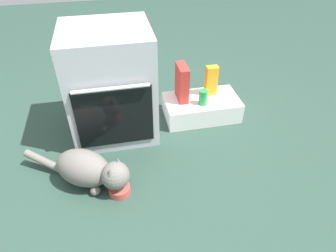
{
  "coord_description": "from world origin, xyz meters",
  "views": [
    {
      "loc": [
        0.05,
        -1.37,
        1.46
      ],
      "look_at": [
        0.36,
        0.13,
        0.25
      ],
      "focal_mm": 32.16,
      "sensor_mm": 36.0,
      "label": 1
    }
  ],
  "objects_px": {
    "pantry_cabinet": "(201,107)",
    "cereal_box": "(182,83)",
    "food_bowl": "(120,189)",
    "oven": "(111,84)",
    "soda_can": "(203,97)",
    "juice_carton": "(211,81)",
    "cat": "(89,169)"
  },
  "relations": [
    {
      "from": "cereal_box",
      "to": "oven",
      "type": "bearing_deg",
      "value": -172.86
    },
    {
      "from": "oven",
      "to": "pantry_cabinet",
      "type": "distance_m",
      "value": 0.75
    },
    {
      "from": "food_bowl",
      "to": "juice_carton",
      "type": "xyz_separation_m",
      "value": [
        0.79,
        0.73,
        0.25
      ]
    },
    {
      "from": "oven",
      "to": "juice_carton",
      "type": "height_order",
      "value": "oven"
    },
    {
      "from": "juice_carton",
      "to": "food_bowl",
      "type": "bearing_deg",
      "value": -137.56
    },
    {
      "from": "pantry_cabinet",
      "to": "soda_can",
      "type": "distance_m",
      "value": 0.16
    },
    {
      "from": "oven",
      "to": "food_bowl",
      "type": "xyz_separation_m",
      "value": [
        -0.02,
        -0.64,
        -0.36
      ]
    },
    {
      "from": "oven",
      "to": "pantry_cabinet",
      "type": "relative_size",
      "value": 1.34
    },
    {
      "from": "pantry_cabinet",
      "to": "soda_can",
      "type": "bearing_deg",
      "value": -102.96
    },
    {
      "from": "cat",
      "to": "cereal_box",
      "type": "xyz_separation_m",
      "value": [
        0.72,
        0.6,
        0.17
      ]
    },
    {
      "from": "pantry_cabinet",
      "to": "cat",
      "type": "height_order",
      "value": "cat"
    },
    {
      "from": "juice_carton",
      "to": "cereal_box",
      "type": "relative_size",
      "value": 0.86
    },
    {
      "from": "cat",
      "to": "soda_can",
      "type": "relative_size",
      "value": 5.52
    },
    {
      "from": "pantry_cabinet",
      "to": "food_bowl",
      "type": "bearing_deg",
      "value": -136.85
    },
    {
      "from": "food_bowl",
      "to": "cereal_box",
      "type": "height_order",
      "value": "cereal_box"
    },
    {
      "from": "pantry_cabinet",
      "to": "cereal_box",
      "type": "xyz_separation_m",
      "value": [
        -0.15,
        0.04,
        0.22
      ]
    },
    {
      "from": "soda_can",
      "to": "cereal_box",
      "type": "relative_size",
      "value": 0.43
    },
    {
      "from": "food_bowl",
      "to": "cereal_box",
      "type": "distance_m",
      "value": 0.94
    },
    {
      "from": "juice_carton",
      "to": "soda_can",
      "type": "height_order",
      "value": "juice_carton"
    },
    {
      "from": "food_bowl",
      "to": "oven",
      "type": "bearing_deg",
      "value": 87.84
    },
    {
      "from": "juice_carton",
      "to": "soda_can",
      "type": "xyz_separation_m",
      "value": [
        -0.1,
        -0.13,
        -0.06
      ]
    },
    {
      "from": "food_bowl",
      "to": "soda_can",
      "type": "height_order",
      "value": "soda_can"
    },
    {
      "from": "oven",
      "to": "pantry_cabinet",
      "type": "height_order",
      "value": "oven"
    },
    {
      "from": "food_bowl",
      "to": "cat",
      "type": "relative_size",
      "value": 0.2
    },
    {
      "from": "juice_carton",
      "to": "soda_can",
      "type": "relative_size",
      "value": 2.0
    },
    {
      "from": "oven",
      "to": "soda_can",
      "type": "distance_m",
      "value": 0.69
    },
    {
      "from": "juice_carton",
      "to": "oven",
      "type": "bearing_deg",
      "value": -173.65
    },
    {
      "from": "juice_carton",
      "to": "cereal_box",
      "type": "bearing_deg",
      "value": -175.4
    },
    {
      "from": "pantry_cabinet",
      "to": "soda_can",
      "type": "relative_size",
      "value": 4.86
    },
    {
      "from": "oven",
      "to": "food_bowl",
      "type": "height_order",
      "value": "oven"
    },
    {
      "from": "oven",
      "to": "juice_carton",
      "type": "bearing_deg",
      "value": 6.35
    },
    {
      "from": "oven",
      "to": "pantry_cabinet",
      "type": "xyz_separation_m",
      "value": [
        0.68,
        0.02,
        -0.31
      ]
    }
  ]
}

